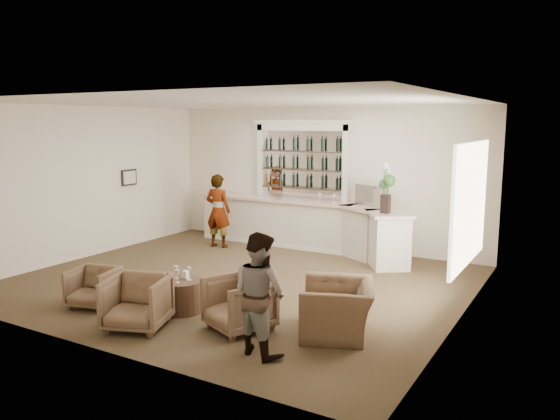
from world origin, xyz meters
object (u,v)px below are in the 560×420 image
object	(u,v)px
cocktail_table	(182,296)
armchair_right	(239,304)
sommelier	(218,211)
flower_vase	(386,185)
guest	(260,293)
bar_counter	(306,225)
armchair_far	(337,309)
armchair_center	(137,303)
espresso_machine	(371,195)
armchair_left	(93,287)

from	to	relation	value
cocktail_table	armchair_right	world-z (taller)	armchair_right
sommelier	flower_vase	size ratio (longest dim) A/B	1.75
cocktail_table	guest	bearing A→B (deg)	-20.61
bar_counter	flower_vase	bearing A→B (deg)	-18.41
armchair_far	guest	bearing A→B (deg)	-50.79
cocktail_table	flower_vase	world-z (taller)	flower_vase
armchair_center	espresso_machine	xyz separation A→B (m)	(1.35, 5.76, 0.99)
cocktail_table	armchair_right	distance (m)	1.25
cocktail_table	espresso_machine	bearing A→B (deg)	75.38
sommelier	guest	size ratio (longest dim) A/B	1.10
sommelier	armchair_center	world-z (taller)	sommelier
armchair_left	espresso_machine	bearing A→B (deg)	48.99
sommelier	armchair_far	xyz separation A→B (m)	(4.69, -3.56, -0.51)
armchair_left	armchair_center	xyz separation A→B (m)	(1.30, -0.34, 0.07)
cocktail_table	armchair_far	world-z (taller)	armchair_far
armchair_right	espresso_machine	distance (m)	5.16
cocktail_table	sommelier	distance (m)	4.54
bar_counter	espresso_machine	size ratio (longest dim) A/B	10.64
bar_counter	armchair_far	bearing A→B (deg)	-57.72
armchair_far	espresso_machine	size ratio (longest dim) A/B	2.10
armchair_right	espresso_machine	xyz separation A→B (m)	(0.05, 5.07, 0.99)
guest	armchair_left	distance (m)	3.32
armchair_far	armchair_right	bearing A→B (deg)	-88.33
cocktail_table	armchair_center	bearing A→B (deg)	-94.76
sommelier	armchair_right	world-z (taller)	sommelier
guest	armchair_right	xyz separation A→B (m)	(-0.68, 0.53, -0.41)
bar_counter	flower_vase	size ratio (longest dim) A/B	5.73
armchair_far	flower_vase	xyz separation A→B (m)	(-0.62, 3.70, 1.34)
armchair_left	guest	bearing A→B (deg)	-18.06
sommelier	armchair_far	size ratio (longest dim) A/B	1.55
cocktail_table	espresso_machine	size ratio (longest dim) A/B	1.25
guest	flower_vase	world-z (taller)	flower_vase
guest	armchair_right	size ratio (longest dim) A/B	1.88
sommelier	espresso_machine	distance (m)	3.62
armchair_right	sommelier	bearing A→B (deg)	153.37
armchair_center	cocktail_table	bearing A→B (deg)	64.96
sommelier	armchair_right	xyz separation A→B (m)	(3.41, -4.12, -0.49)
cocktail_table	espresso_machine	world-z (taller)	espresso_machine
guest	espresso_machine	world-z (taller)	espresso_machine
cocktail_table	flower_vase	distance (m)	4.72
flower_vase	armchair_left	bearing A→B (deg)	-125.25
armchair_far	sommelier	bearing A→B (deg)	-149.37
cocktail_table	flower_vase	bearing A→B (deg)	65.21
armchair_center	armchair_right	size ratio (longest dim) A/B	1.00
bar_counter	armchair_right	world-z (taller)	bar_counter
armchair_left	flower_vase	bearing A→B (deg)	39.81
armchair_left	armchair_right	size ratio (longest dim) A/B	0.83
armchair_center	espresso_machine	bearing A→B (deg)	56.56
armchair_center	armchair_right	bearing A→B (deg)	7.83
bar_counter	cocktail_table	xyz separation A→B (m)	(0.29, -4.80, -0.32)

